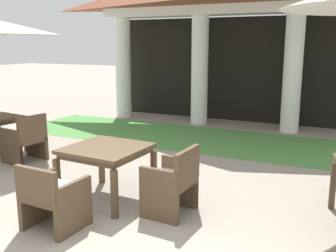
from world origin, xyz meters
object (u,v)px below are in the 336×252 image
(patio_chair_mid_left_east, at_px, (172,182))
(patio_chair_mid_left_south, at_px, (53,197))
(patio_chair_near_foreground_east, at_px, (25,140))
(patio_table_mid_left, at_px, (106,153))

(patio_chair_mid_left_east, relative_size, patio_chair_mid_left_south, 1.09)
(patio_chair_near_foreground_east, relative_size, patio_table_mid_left, 0.82)
(patio_table_mid_left, height_order, patio_chair_mid_left_east, patio_chair_mid_left_east)
(patio_chair_mid_left_east, distance_m, patio_chair_mid_left_south, 1.45)
(patio_chair_mid_left_east, bearing_deg, patio_table_mid_left, 90.00)
(patio_chair_mid_left_east, xyz_separation_m, patio_chair_mid_left_south, (-1.08, -0.97, -0.03))
(patio_table_mid_left, distance_m, patio_chair_mid_left_south, 1.06)
(patio_table_mid_left, height_order, patio_chair_mid_left_south, patio_chair_mid_left_south)
(patio_table_mid_left, relative_size, patio_chair_mid_left_south, 1.34)
(patio_chair_near_foreground_east, height_order, patio_table_mid_left, patio_chair_near_foreground_east)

